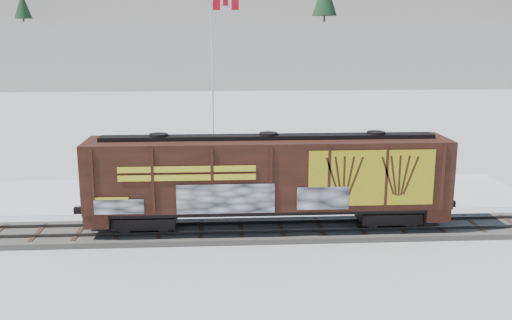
{
  "coord_description": "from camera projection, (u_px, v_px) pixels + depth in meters",
  "views": [
    {
      "loc": [
        1.1,
        -27.2,
        9.76
      ],
      "look_at": [
        2.93,
        3.0,
        3.13
      ],
      "focal_mm": 40.0,
      "sensor_mm": 36.0,
      "label": 1
    }
  ],
  "objects": [
    {
      "name": "flagpole",
      "position": [
        215.0,
        109.0,
        39.73
      ],
      "size": [
        2.3,
        0.9,
        12.62
      ],
      "color": "silver",
      "rests_on": "ground"
    },
    {
      "name": "hopper_railcar",
      "position": [
        268.0,
        176.0,
        28.1
      ],
      "size": [
        17.67,
        3.06,
        4.6
      ],
      "color": "black",
      "rests_on": "rail_track"
    },
    {
      "name": "hillside",
      "position": [
        216.0,
        19.0,
        161.77
      ],
      "size": [
        360.0,
        110.0,
        93.0
      ],
      "color": "white",
      "rests_on": "ground"
    },
    {
      "name": "ground",
      "position": [
        201.0,
        234.0,
        28.55
      ],
      "size": [
        500.0,
        500.0,
        0.0
      ],
      "primitive_type": "plane",
      "color": "white",
      "rests_on": "ground"
    },
    {
      "name": "car_white",
      "position": [
        154.0,
        184.0,
        35.07
      ],
      "size": [
        4.91,
        2.86,
        1.53
      ],
      "primitive_type": "imported",
      "rotation": [
        0.0,
        0.0,
        1.85
      ],
      "color": "white",
      "rests_on": "parking_strip"
    },
    {
      "name": "rail_track",
      "position": [
        201.0,
        232.0,
        28.52
      ],
      "size": [
        50.0,
        3.4,
        0.43
      ],
      "color": "#59544C",
      "rests_on": "ground"
    },
    {
      "name": "car_silver",
      "position": [
        182.0,
        178.0,
        36.38
      ],
      "size": [
        4.95,
        2.45,
        1.62
      ],
      "primitive_type": "imported",
      "rotation": [
        0.0,
        0.0,
        1.69
      ],
      "color": "#ADAFB4",
      "rests_on": "parking_strip"
    },
    {
      "name": "car_dark",
      "position": [
        267.0,
        188.0,
        34.58
      ],
      "size": [
        4.75,
        2.79,
        1.29
      ],
      "primitive_type": "imported",
      "rotation": [
        0.0,
        0.0,
        1.8
      ],
      "color": "#202228",
      "rests_on": "parking_strip"
    },
    {
      "name": "parking_strip",
      "position": [
        205.0,
        194.0,
        35.86
      ],
      "size": [
        40.0,
        8.0,
        0.03
      ],
      "primitive_type": "cube",
      "color": "white",
      "rests_on": "ground"
    }
  ]
}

